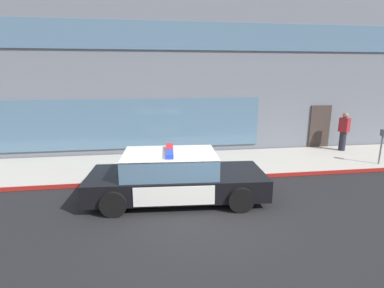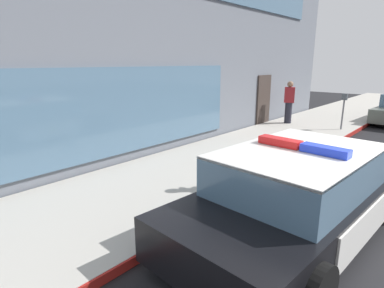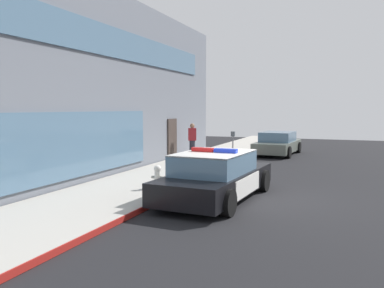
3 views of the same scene
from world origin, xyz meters
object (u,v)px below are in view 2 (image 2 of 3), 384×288
at_px(police_cruiser, 301,192).
at_px(parking_meter, 344,105).
at_px(fire_hydrant, 208,173).
at_px(pedestrian_on_sidewalk, 289,102).

xyz_separation_m(police_cruiser, parking_meter, (8.00, 1.73, 0.40)).
bearing_deg(parking_meter, fire_hydrant, 178.57).
height_order(police_cruiser, parking_meter, police_cruiser).
xyz_separation_m(police_cruiser, pedestrian_on_sidewalk, (7.89, 3.81, 0.33)).
bearing_deg(police_cruiser, pedestrian_on_sidewalk, 29.67).
distance_m(police_cruiser, fire_hydrant, 1.94).
distance_m(pedestrian_on_sidewalk, parking_meter, 2.08).
distance_m(police_cruiser, pedestrian_on_sidewalk, 8.77).
bearing_deg(police_cruiser, fire_hydrant, 89.62).
height_order(fire_hydrant, pedestrian_on_sidewalk, pedestrian_on_sidewalk).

